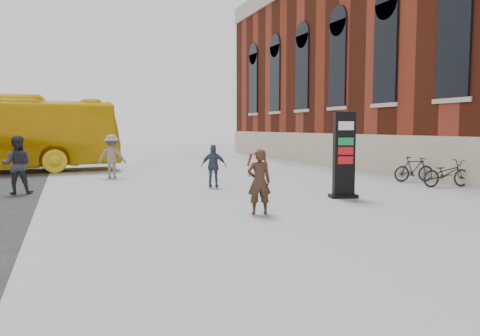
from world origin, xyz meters
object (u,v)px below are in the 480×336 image
object	(u,v)px
bike_6	(446,173)
bike_7	(414,169)
woman	(259,181)
pedestrian_a	(17,165)
info_pylon	(344,155)
pedestrian_c	(214,166)
pedestrian_b	(112,156)

from	to	relation	value
bike_6	bike_7	size ratio (longest dim) A/B	1.13
woman	pedestrian_a	world-z (taller)	pedestrian_a
info_pylon	pedestrian_a	size ratio (longest dim) A/B	1.38
pedestrian_a	bike_6	size ratio (longest dim) A/B	1.01
pedestrian_c	bike_7	xyz separation A→B (m)	(7.89, -1.09, -0.27)
pedestrian_a	pedestrian_c	xyz separation A→B (m)	(6.41, -0.60, -0.18)
pedestrian_a	pedestrian_c	world-z (taller)	pedestrian_a
woman	pedestrian_a	bearing A→B (deg)	-33.83
pedestrian_a	bike_7	size ratio (longest dim) A/B	1.14
pedestrian_a	bike_7	world-z (taller)	pedestrian_a
info_pylon	woman	size ratio (longest dim) A/B	1.61
pedestrian_b	bike_7	distance (m)	12.36
info_pylon	bike_7	xyz separation A→B (m)	(4.91, 2.64, -0.80)
pedestrian_b	bike_7	world-z (taller)	pedestrian_b
pedestrian_c	bike_7	distance (m)	7.97
woman	bike_6	size ratio (longest dim) A/B	0.87
pedestrian_b	info_pylon	bearing A→B (deg)	146.34
bike_7	woman	bearing A→B (deg)	128.19
bike_6	bike_7	bearing A→B (deg)	7.25
woman	pedestrian_b	world-z (taller)	pedestrian_b
info_pylon	woman	xyz separation A→B (m)	(-3.45, -1.60, -0.47)
pedestrian_a	pedestrian_c	bearing A→B (deg)	179.64
woman	pedestrian_a	distance (m)	8.39
info_pylon	pedestrian_a	distance (m)	10.34
pedestrian_c	bike_7	world-z (taller)	pedestrian_c
pedestrian_a	bike_7	bearing A→B (deg)	178.23
pedestrian_c	bike_7	bearing A→B (deg)	-166.70
bike_6	info_pylon	bearing A→B (deg)	108.25
pedestrian_a	woman	bearing A→B (deg)	140.01
info_pylon	pedestrian_a	world-z (taller)	info_pylon
info_pylon	woman	world-z (taller)	info_pylon
info_pylon	bike_6	world-z (taller)	info_pylon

